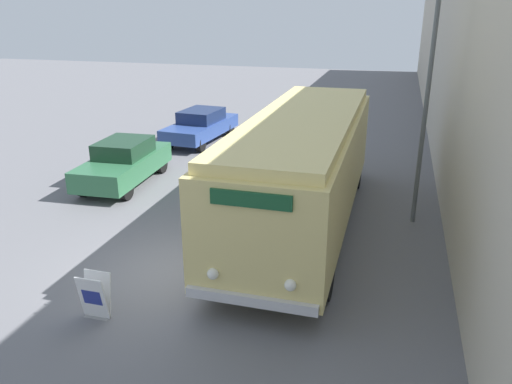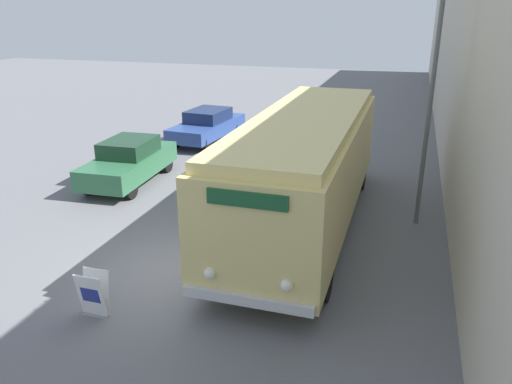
# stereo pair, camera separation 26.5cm
# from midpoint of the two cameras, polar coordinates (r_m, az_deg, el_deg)

# --- Properties ---
(ground_plane) EXTENTS (80.00, 80.00, 0.00)m
(ground_plane) POSITION_cam_midpoint_polar(r_m,az_deg,el_deg) (11.61, -9.16, -9.01)
(ground_plane) COLOR slate
(building_wall_right) EXTENTS (0.30, 60.00, 7.28)m
(building_wall_right) POSITION_cam_midpoint_polar(r_m,az_deg,el_deg) (19.27, 20.91, 13.14)
(building_wall_right) COLOR beige
(building_wall_right) RESTS_ON ground_plane
(vintage_bus) EXTENTS (2.64, 9.86, 3.08)m
(vintage_bus) POSITION_cam_midpoint_polar(r_m,az_deg,el_deg) (13.20, 4.81, 3.16)
(vintage_bus) COLOR black
(vintage_bus) RESTS_ON ground_plane
(sign_board) EXTENTS (0.57, 0.35, 0.92)m
(sign_board) POSITION_cam_midpoint_polar(r_m,az_deg,el_deg) (10.26, -18.64, -11.28)
(sign_board) COLOR gray
(sign_board) RESTS_ON ground_plane
(streetlamp) EXTENTS (0.36, 0.36, 6.28)m
(streetlamp) POSITION_cam_midpoint_polar(r_m,az_deg,el_deg) (13.61, 18.73, 12.78)
(streetlamp) COLOR #595E60
(streetlamp) RESTS_ON ground_plane
(parked_car_near) EXTENTS (1.93, 4.26, 1.49)m
(parked_car_near) POSITION_cam_midpoint_polar(r_m,az_deg,el_deg) (17.37, -15.27, 3.30)
(parked_car_near) COLOR black
(parked_car_near) RESTS_ON ground_plane
(parked_car_mid) EXTENTS (2.12, 4.54, 1.42)m
(parked_car_mid) POSITION_cam_midpoint_polar(r_m,az_deg,el_deg) (22.32, -6.66, 7.58)
(parked_car_mid) COLOR black
(parked_car_mid) RESTS_ON ground_plane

